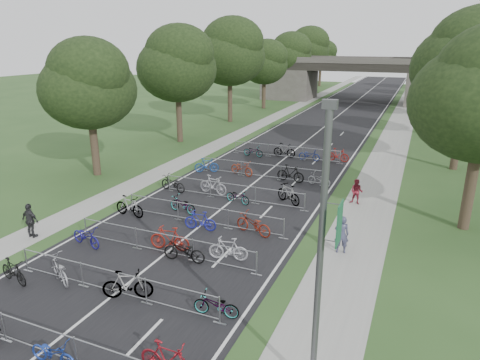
% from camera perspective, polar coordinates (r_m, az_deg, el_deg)
% --- Properties ---
extents(ground, '(200.00, 200.00, 0.00)m').
position_cam_1_polar(ground, '(16.01, -25.04, -20.21)').
color(ground, '#2B4B20').
rests_on(ground, ground).
extents(road, '(11.00, 140.00, 0.01)m').
position_cam_1_polar(road, '(59.50, 13.04, 8.41)').
color(road, black).
rests_on(road, ground).
extents(sidewalk_right, '(3.00, 140.00, 0.01)m').
position_cam_1_polar(sidewalk_right, '(58.65, 20.79, 7.57)').
color(sidewalk_right, gray).
rests_on(sidewalk_right, ground).
extents(sidewalk_left, '(2.00, 140.00, 0.01)m').
position_cam_1_polar(sidewalk_left, '(61.24, 6.06, 9.03)').
color(sidewalk_left, gray).
rests_on(sidewalk_left, ground).
extents(lane_markings, '(0.12, 140.00, 0.00)m').
position_cam_1_polar(lane_markings, '(59.50, 13.04, 8.40)').
color(lane_markings, silver).
rests_on(lane_markings, ground).
extents(overpass_bridge, '(31.00, 8.00, 7.05)m').
position_cam_1_polar(overpass_bridge, '(73.79, 15.45, 12.78)').
color(overpass_bridge, '#474440').
rests_on(overpass_bridge, ground).
extents(lamppost, '(0.61, 0.65, 8.21)m').
position_cam_1_polar(lamppost, '(11.29, 10.81, -9.71)').
color(lamppost, '#4C4C51').
rests_on(lamppost, ground).
extents(tree_left_0, '(6.72, 6.72, 10.25)m').
position_cam_1_polar(tree_left_0, '(32.29, -19.56, 11.72)').
color(tree_left_0, '#33261C').
rests_on(tree_left_0, ground).
extents(tree_left_1, '(7.56, 7.56, 11.53)m').
position_cam_1_polar(tree_left_1, '(41.86, -8.34, 14.87)').
color(tree_left_1, '#33261C').
rests_on(tree_left_1, ground).
extents(tree_right_1, '(8.18, 8.18, 12.47)m').
position_cam_1_polar(tree_right_1, '(35.91, 28.49, 13.42)').
color(tree_right_1, '#33261C').
rests_on(tree_right_1, ground).
extents(tree_left_2, '(8.40, 8.40, 12.81)m').
position_cam_1_polar(tree_left_2, '(52.46, -1.32, 16.54)').
color(tree_left_2, '#33261C').
rests_on(tree_left_2, ground).
extents(tree_right_2, '(6.16, 6.16, 9.39)m').
position_cam_1_polar(tree_right_2, '(47.97, 27.09, 11.90)').
color(tree_right_2, '#33261C').
rests_on(tree_right_2, ground).
extents(tree_left_3, '(6.72, 6.72, 10.25)m').
position_cam_1_polar(tree_left_3, '(63.63, 3.32, 15.31)').
color(tree_left_3, '#33261C').
rests_on(tree_left_3, ground).
extents(tree_right_3, '(7.17, 7.17, 10.93)m').
position_cam_1_polar(tree_right_3, '(59.88, 26.65, 13.75)').
color(tree_right_3, '#33261C').
rests_on(tree_right_3, ground).
extents(tree_left_4, '(7.56, 7.56, 11.53)m').
position_cam_1_polar(tree_left_4, '(74.99, 6.60, 16.25)').
color(tree_left_4, '#33261C').
rests_on(tree_left_4, ground).
extents(tree_right_4, '(8.18, 8.18, 12.47)m').
position_cam_1_polar(tree_right_4, '(71.83, 26.35, 14.99)').
color(tree_right_4, '#33261C').
rests_on(tree_right_4, ground).
extents(tree_left_5, '(8.40, 8.40, 12.81)m').
position_cam_1_polar(tree_left_5, '(86.53, 9.03, 16.91)').
color(tree_left_5, '#33261C').
rests_on(tree_left_5, ground).
extents(tree_right_5, '(6.16, 6.16, 9.39)m').
position_cam_1_polar(tree_right_5, '(83.88, 25.86, 13.89)').
color(tree_right_5, '#33261C').
rests_on(tree_right_5, ground).
extents(tree_left_6, '(6.72, 6.72, 10.25)m').
position_cam_1_polar(tree_left_6, '(98.22, 10.80, 15.98)').
color(tree_left_6, '#33261C').
rests_on(tree_left_6, ground).
extents(tree_right_6, '(7.17, 7.17, 10.93)m').
position_cam_1_polar(tree_right_6, '(95.84, 25.73, 14.80)').
color(tree_right_6, '#33261C').
rests_on(tree_right_6, ground).
extents(barrier_row_0, '(9.70, 0.08, 1.10)m').
position_cam_1_polar(barrier_row_0, '(15.70, -25.31, -18.62)').
color(barrier_row_0, '#95989C').
rests_on(barrier_row_0, ground).
extents(barrier_row_1, '(9.70, 0.08, 1.10)m').
position_cam_1_polar(barrier_row_1, '(17.77, -16.60, -12.97)').
color(barrier_row_1, '#95989C').
rests_on(barrier_row_1, ground).
extents(barrier_row_2, '(9.70, 0.08, 1.10)m').
position_cam_1_polar(barrier_row_2, '(20.27, -10.14, -8.40)').
color(barrier_row_2, '#95989C').
rests_on(barrier_row_2, ground).
extents(barrier_row_3, '(9.70, 0.08, 1.10)m').
position_cam_1_polar(barrier_row_3, '(23.23, -5.05, -4.65)').
color(barrier_row_3, '#95989C').
rests_on(barrier_row_3, ground).
extents(barrier_row_4, '(9.70, 0.08, 1.10)m').
position_cam_1_polar(barrier_row_4, '(26.58, -1.01, -1.60)').
color(barrier_row_4, '#95989C').
rests_on(barrier_row_4, ground).
extents(barrier_row_5, '(9.70, 0.08, 1.10)m').
position_cam_1_polar(barrier_row_5, '(30.98, 2.77, 1.25)').
color(barrier_row_5, '#95989C').
rests_on(barrier_row_5, ground).
extents(barrier_row_6, '(9.70, 0.08, 1.10)m').
position_cam_1_polar(barrier_row_6, '(36.47, 6.08, 3.75)').
color(barrier_row_6, '#95989C').
rests_on(barrier_row_6, ground).
extents(bike_2, '(1.69, 0.64, 0.88)m').
position_cam_1_polar(bike_2, '(15.15, -23.67, -20.34)').
color(bike_2, navy).
rests_on(bike_2, ground).
extents(bike_3, '(1.96, 0.57, 1.17)m').
position_cam_1_polar(bike_3, '(13.73, -9.54, -22.59)').
color(bike_3, maroon).
rests_on(bike_3, ground).
extents(bike_4, '(1.83, 0.84, 1.06)m').
position_cam_1_polar(bike_4, '(20.07, -27.97, -10.72)').
color(bike_4, black).
rests_on(bike_4, ground).
extents(bike_5, '(2.10, 1.58, 1.06)m').
position_cam_1_polar(bike_5, '(19.45, -22.98, -10.92)').
color(bike_5, gray).
rests_on(bike_5, ground).
extents(bike_6, '(2.02, 1.31, 1.18)m').
position_cam_1_polar(bike_6, '(17.38, -14.77, -13.36)').
color(bike_6, '#95989C').
rests_on(bike_6, ground).
extents(bike_7, '(1.78, 0.79, 0.91)m').
position_cam_1_polar(bike_7, '(15.98, -3.21, -16.37)').
color(bike_7, '#95989C').
rests_on(bike_7, ground).
extents(bike_8, '(2.03, 1.06, 1.02)m').
position_cam_1_polar(bike_8, '(22.07, -19.82, -7.09)').
color(bike_8, navy).
rests_on(bike_8, ground).
extents(bike_9, '(2.05, 0.82, 1.20)m').
position_cam_1_polar(bike_9, '(20.62, -9.37, -7.72)').
color(bike_9, '#A12217').
rests_on(bike_9, ground).
extents(bike_10, '(2.06, 0.86, 1.05)m').
position_cam_1_polar(bike_10, '(19.53, -7.48, -9.39)').
color(bike_10, black).
rests_on(bike_10, ground).
extents(bike_11, '(1.89, 0.86, 1.10)m').
position_cam_1_polar(bike_11, '(19.52, -1.59, -9.18)').
color(bike_11, '#BBBAC2').
rests_on(bike_11, ground).
extents(bike_12, '(2.05, 0.77, 1.20)m').
position_cam_1_polar(bike_12, '(24.94, -14.53, -3.42)').
color(bike_12, '#95989C').
rests_on(bike_12, ground).
extents(bike_13, '(2.00, 1.04, 1.00)m').
position_cam_1_polar(bike_13, '(24.87, -7.67, -3.29)').
color(bike_13, '#95989C').
rests_on(bike_13, ground).
extents(bike_14, '(1.82, 0.67, 1.07)m').
position_cam_1_polar(bike_14, '(22.53, -5.33, -5.43)').
color(bike_14, '#1B2099').
rests_on(bike_14, ground).
extents(bike_15, '(2.26, 1.30, 1.12)m').
position_cam_1_polar(bike_15, '(21.98, 1.77, -5.91)').
color(bike_15, maroon).
rests_on(bike_15, ground).
extents(bike_16, '(2.18, 1.16, 1.09)m').
position_cam_1_polar(bike_16, '(28.49, -8.96, -0.47)').
color(bike_16, black).
rests_on(bike_16, ground).
extents(bike_17, '(2.14, 0.91, 1.25)m').
position_cam_1_polar(bike_17, '(27.67, -3.61, -0.66)').
color(bike_17, '#A7A7AF').
rests_on(bike_17, ground).
extents(bike_18, '(1.77, 0.95, 0.89)m').
position_cam_1_polar(bike_18, '(26.11, -0.28, -2.21)').
color(bike_18, '#95989C').
rests_on(bike_18, ground).
extents(bike_19, '(2.01, 1.59, 1.22)m').
position_cam_1_polar(bike_19, '(26.21, 6.49, -1.86)').
color(bike_19, '#95989C').
rests_on(bike_19, ground).
extents(bike_20, '(1.89, 1.23, 1.10)m').
position_cam_1_polar(bike_20, '(32.37, -4.48, 1.97)').
color(bike_20, '#1A4591').
rests_on(bike_20, ground).
extents(bike_21, '(2.18, 1.33, 1.08)m').
position_cam_1_polar(bike_21, '(31.58, 0.25, 1.60)').
color(bike_21, maroon).
rests_on(bike_21, ground).
extents(bike_22, '(2.09, 0.80, 1.23)m').
position_cam_1_polar(bike_22, '(30.25, 6.75, 0.86)').
color(bike_22, black).
rests_on(bike_22, ground).
extents(bike_23, '(1.81, 1.02, 0.90)m').
position_cam_1_polar(bike_23, '(29.79, 10.49, 0.08)').
color(bike_23, '#9C9DA3').
rests_on(bike_23, ground).
extents(bike_24, '(1.84, 0.78, 0.94)m').
position_cam_1_polar(bike_24, '(36.80, 1.78, 3.86)').
color(bike_24, '#95989C').
rests_on(bike_24, ground).
extents(bike_25, '(2.00, 0.68, 1.18)m').
position_cam_1_polar(bike_25, '(36.80, 5.93, 3.96)').
color(bike_25, '#95989C').
rests_on(bike_25, ground).
extents(bike_26, '(1.82, 0.72, 0.94)m').
position_cam_1_polar(bike_26, '(36.02, 9.23, 3.32)').
color(bike_26, navy).
rests_on(bike_26, ground).
extents(bike_27, '(1.89, 0.64, 1.12)m').
position_cam_1_polar(bike_27, '(36.08, 12.91, 3.26)').
color(bike_27, maroon).
rests_on(bike_27, ground).
extents(pedestrian_a, '(0.76, 0.61, 1.83)m').
position_cam_1_polar(pedestrian_a, '(20.56, 13.39, -7.09)').
color(pedestrian_a, '#383954').
rests_on(pedestrian_a, ground).
extents(pedestrian_b, '(0.83, 0.68, 1.56)m').
position_cam_1_polar(pedestrian_b, '(26.85, 15.28, -1.53)').
color(pedestrian_b, maroon).
rests_on(pedestrian_b, ground).
extents(pedestrian_c, '(1.07, 0.47, 1.80)m').
position_cam_1_polar(pedestrian_c, '(23.95, -26.16, -4.90)').
color(pedestrian_c, '#242426').
rests_on(pedestrian_c, ground).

